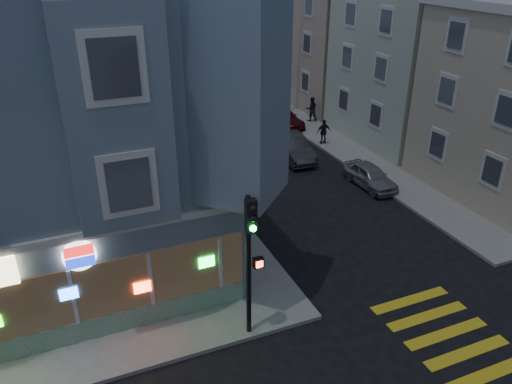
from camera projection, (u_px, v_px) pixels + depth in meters
sidewalk_ne at (406, 101)px, 41.64m from camera, size 24.00×42.00×0.15m
corner_building at (8, 116)px, 19.08m from camera, size 14.60×14.60×11.40m
row_house_b at (442, 54)px, 32.28m from camera, size 12.00×8.60×10.50m
row_house_c at (363, 44)px, 40.05m from camera, size 12.00×8.60×9.00m
row_house_d at (310, 20)px, 47.16m from camera, size 12.00×8.60×10.50m
utility_pole at (284, 51)px, 36.55m from camera, size 2.20×0.30×9.00m
street_tree_near at (255, 49)px, 41.96m from camera, size 3.00×3.00×5.30m
street_tree_far at (223, 35)px, 48.57m from camera, size 3.00×3.00×5.30m
pedestrian_a at (311, 109)px, 36.28m from camera, size 1.00×0.87×1.77m
pedestrian_b at (324, 132)px, 32.09m from camera, size 0.97×0.48×1.60m
parked_car_a at (370, 176)px, 26.71m from camera, size 1.55×3.66×1.23m
parked_car_b at (292, 147)px, 30.23m from camera, size 1.81×4.50×1.45m
parked_car_c at (282, 118)px, 35.72m from camera, size 2.06×4.51×1.28m
parked_car_d at (254, 100)px, 40.04m from camera, size 2.53×4.51×1.19m
traffic_signal at (251, 246)px, 15.02m from camera, size 0.59×0.56×5.03m
fire_hydrant at (363, 164)px, 28.22m from camera, size 0.50×0.29×0.86m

